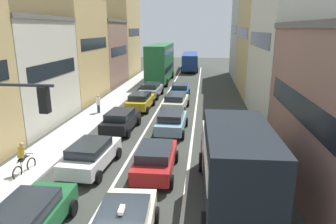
# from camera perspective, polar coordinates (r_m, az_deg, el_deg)

# --- Properties ---
(sidewalk_left) EXTENTS (2.60, 64.00, 0.14)m
(sidewalk_left) POSITION_cam_1_polar(r_m,az_deg,el_deg) (30.27, -10.87, 1.57)
(sidewalk_left) COLOR #AFAFAF
(sidewalk_left) RESTS_ON ground
(lane_stripe_left) EXTENTS (0.16, 60.00, 0.01)m
(lane_stripe_left) POSITION_cam_1_polar(r_m,az_deg,el_deg) (29.18, -1.46, 1.19)
(lane_stripe_left) COLOR silver
(lane_stripe_left) RESTS_ON ground
(lane_stripe_right) EXTENTS (0.16, 60.00, 0.01)m
(lane_stripe_right) POSITION_cam_1_polar(r_m,az_deg,el_deg) (28.90, 5.23, 1.00)
(lane_stripe_right) COLOR silver
(lane_stripe_right) RESTS_ON ground
(building_row_left) EXTENTS (7.20, 43.90, 12.13)m
(building_row_left) POSITION_cam_1_polar(r_m,az_deg,el_deg) (34.35, -18.32, 10.90)
(building_row_left) COLOR tan
(building_row_left) RESTS_ON ground
(building_row_right) EXTENTS (7.20, 43.90, 13.06)m
(building_row_right) POSITION_cam_1_polar(r_m,az_deg,el_deg) (33.07, 20.40, 12.06)
(building_row_right) COLOR #B2ADA3
(building_row_right) RESTS_ON ground
(removalist_box_truck) EXTENTS (2.91, 7.78, 3.58)m
(removalist_box_truck) POSITION_cam_1_polar(r_m,az_deg,el_deg) (12.83, 12.24, -8.66)
(removalist_box_truck) COLOR #B7B29E
(removalist_box_truck) RESTS_ON ground
(sedan_left_lane_front) EXTENTS (2.16, 4.35, 1.49)m
(sedan_left_lane_front) POSITION_cam_1_polar(r_m,az_deg,el_deg) (12.10, -24.51, -17.66)
(sedan_left_lane_front) COLOR #19592D
(sedan_left_lane_front) RESTS_ON ground
(sedan_centre_lane_second) EXTENTS (2.10, 4.32, 1.49)m
(sedan_centre_lane_second) POSITION_cam_1_polar(r_m,az_deg,el_deg) (15.56, -2.34, -8.64)
(sedan_centre_lane_second) COLOR #A51E1E
(sedan_centre_lane_second) RESTS_ON ground
(wagon_left_lane_second) EXTENTS (2.25, 4.39, 1.49)m
(wagon_left_lane_second) POSITION_cam_1_polar(r_m,az_deg,el_deg) (16.50, -14.06, -7.69)
(wagon_left_lane_second) COLOR silver
(wagon_left_lane_second) RESTS_ON ground
(hatchback_centre_lane_third) EXTENTS (2.14, 4.34, 1.49)m
(hatchback_centre_lane_third) POSITION_cam_1_polar(r_m,az_deg,el_deg) (21.57, 0.67, -1.72)
(hatchback_centre_lane_third) COLOR #759EB7
(hatchback_centre_lane_third) RESTS_ON ground
(sedan_left_lane_third) EXTENTS (2.19, 4.37, 1.49)m
(sedan_left_lane_third) POSITION_cam_1_polar(r_m,az_deg,el_deg) (22.12, -8.75, -1.47)
(sedan_left_lane_third) COLOR black
(sedan_left_lane_third) RESTS_ON ground
(coupe_centre_lane_fourth) EXTENTS (2.27, 4.40, 1.49)m
(coupe_centre_lane_fourth) POSITION_cam_1_polar(r_m,az_deg,el_deg) (27.41, 1.45, 1.97)
(coupe_centre_lane_fourth) COLOR beige
(coupe_centre_lane_fourth) RESTS_ON ground
(sedan_left_lane_fourth) EXTENTS (2.17, 4.36, 1.49)m
(sedan_left_lane_fourth) POSITION_cam_1_polar(r_m,az_deg,el_deg) (27.81, -5.13, 2.11)
(sedan_left_lane_fourth) COLOR #B29319
(sedan_left_lane_fourth) RESTS_ON ground
(sedan_centre_lane_fifth) EXTENTS (2.17, 4.35, 1.49)m
(sedan_centre_lane_fifth) POSITION_cam_1_polar(r_m,az_deg,el_deg) (32.61, 2.22, 4.12)
(sedan_centre_lane_fifth) COLOR #194C8C
(sedan_centre_lane_fifth) RESTS_ON ground
(sedan_left_lane_fifth) EXTENTS (2.23, 4.38, 1.49)m
(sedan_left_lane_fifth) POSITION_cam_1_polar(r_m,az_deg,el_deg) (32.90, -3.13, 4.20)
(sedan_left_lane_fifth) COLOR gray
(sedan_left_lane_fifth) RESTS_ON ground
(sedan_right_lane_behind_truck) EXTENTS (2.09, 4.31, 1.49)m
(sedan_right_lane_behind_truck) POSITION_cam_1_polar(r_m,az_deg,el_deg) (19.94, 9.87, -3.39)
(sedan_right_lane_behind_truck) COLOR #19592D
(sedan_right_lane_behind_truck) RESTS_ON ground
(bus_mid_queue_primary) EXTENTS (2.80, 10.50, 5.06)m
(bus_mid_queue_primary) POSITION_cam_1_polar(r_m,az_deg,el_deg) (41.52, -1.43, 9.37)
(bus_mid_queue_primary) COLOR #1E6033
(bus_mid_queue_primary) RESTS_ON ground
(bus_far_queue_secondary) EXTENTS (3.09, 10.58, 2.90)m
(bus_far_queue_secondary) POSITION_cam_1_polar(r_m,az_deg,el_deg) (54.15, 4.10, 9.58)
(bus_far_queue_secondary) COLOR navy
(bus_far_queue_secondary) RESTS_ON ground
(cyclist_on_sidewalk) EXTENTS (0.50, 1.73, 1.72)m
(cyclist_on_sidewalk) POSITION_cam_1_polar(r_m,az_deg,el_deg) (16.95, -25.36, -7.93)
(cyclist_on_sidewalk) COLOR black
(cyclist_on_sidewalk) RESTS_ON ground
(pedestrian_near_kerb) EXTENTS (0.42, 0.41, 1.66)m
(pedestrian_near_kerb) POSITION_cam_1_polar(r_m,az_deg,el_deg) (26.73, -12.82, 1.58)
(pedestrian_near_kerb) COLOR #262D47
(pedestrian_near_kerb) RESTS_ON ground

